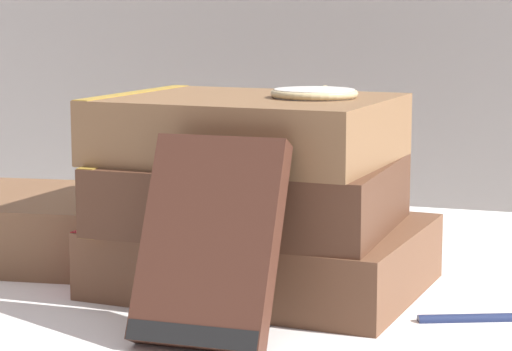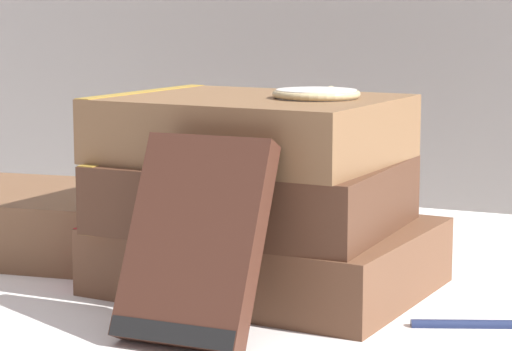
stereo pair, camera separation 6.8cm
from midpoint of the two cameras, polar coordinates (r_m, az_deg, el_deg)
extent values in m
plane|color=silver|center=(0.73, -2.88, -6.72)|extent=(3.00, 3.00, 0.00)
cube|color=brown|center=(0.76, 3.21, -4.32)|extent=(0.23, 0.19, 0.05)
cube|color=maroon|center=(0.80, -3.37, -3.51)|extent=(0.03, 0.16, 0.05)
cube|color=#4C2D1E|center=(0.74, 2.56, -0.96)|extent=(0.19, 0.16, 0.05)
cube|color=olive|center=(0.78, -3.58, -0.49)|extent=(0.01, 0.15, 0.05)
cube|color=brown|center=(0.74, 2.42, 2.52)|extent=(0.20, 0.17, 0.04)
cube|color=olive|center=(0.78, -3.48, 2.87)|extent=(0.02, 0.15, 0.04)
cube|color=brown|center=(0.88, -9.59, -2.42)|extent=(0.21, 0.17, 0.05)
cube|color=#422319|center=(0.63, -0.18, -3.50)|extent=(0.08, 0.07, 0.12)
cube|color=black|center=(0.62, -1.09, -8.57)|extent=(0.08, 0.02, 0.02)
cylinder|color=silver|center=(0.73, 5.93, 4.34)|extent=(0.05, 0.05, 0.01)
torus|color=tan|center=(0.73, 5.93, 4.34)|extent=(0.06, 0.06, 0.01)
sphere|color=tan|center=(0.75, 6.61, 4.50)|extent=(0.01, 0.01, 0.01)
camera|label=1|loc=(0.03, -87.29, 0.43)|focal=75.00mm
camera|label=2|loc=(0.03, 92.71, -0.43)|focal=75.00mm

